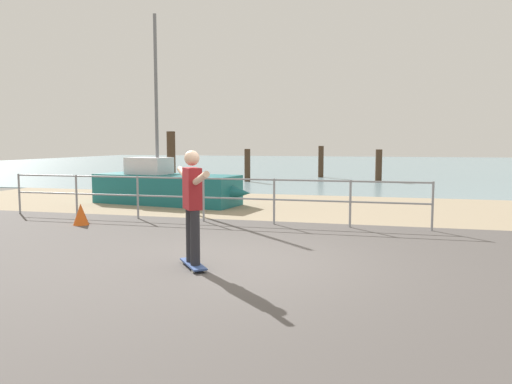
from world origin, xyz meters
name	(u,v)px	position (x,y,z in m)	size (l,w,h in m)	color
ground_plane	(222,280)	(0.00, -1.00, 0.00)	(24.00, 10.00, 0.04)	#514C49
beach_strip	(309,207)	(0.00, 7.00, 0.00)	(24.00, 6.00, 0.04)	tan
sea_surface	(359,165)	(0.00, 35.00, 0.00)	(72.00, 50.00, 0.04)	#75939E
railing_fence	(203,192)	(-1.98, 3.60, 0.70)	(10.13, 0.05, 1.05)	gray
sailboat	(171,187)	(-4.07, 6.43, 0.53)	(5.06, 2.06, 5.58)	#19666B
skateboard	(193,264)	(-0.60, -0.51, 0.07)	(0.64, 0.76, 0.08)	#334C8C
skateboarder	(192,200)	(-0.60, -0.51, 1.02)	(0.94, 1.21, 1.65)	#26262B
groyne_post_0	(171,158)	(-7.20, 13.46, 1.17)	(0.38, 0.38, 2.34)	#422D1E
groyne_post_1	(247,165)	(-4.20, 15.42, 0.78)	(0.28, 0.28, 1.55)	#422D1E
groyne_post_2	(321,162)	(-1.21, 19.17, 0.84)	(0.28, 0.28, 1.68)	#422D1E
groyne_post_3	(379,165)	(1.79, 17.28, 0.76)	(0.31, 0.31, 1.52)	#422D1E
traffic_cone	(81,215)	(-4.44, 2.42, 0.25)	(0.36, 0.36, 0.50)	#E55919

